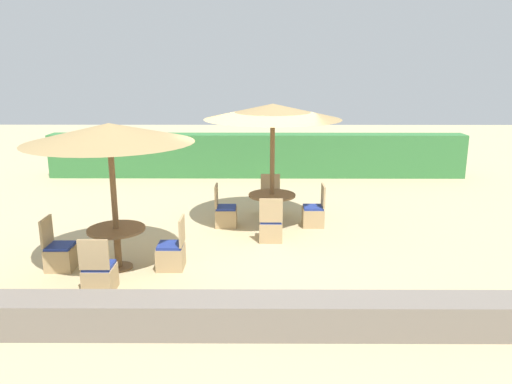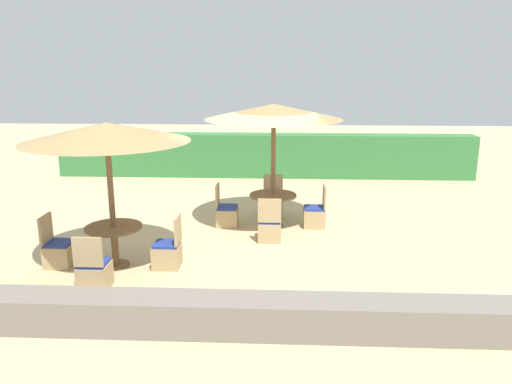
% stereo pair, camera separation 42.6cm
% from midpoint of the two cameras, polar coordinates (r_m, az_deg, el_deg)
% --- Properties ---
extents(ground_plane, '(40.00, 40.00, 0.00)m').
position_cam_midpoint_polar(ground_plane, '(10.03, 1.06, -5.85)').
color(ground_plane, '#C6B284').
extents(hedge_row, '(13.00, 0.70, 1.35)m').
position_cam_midpoint_polar(hedge_row, '(15.79, 1.74, 4.20)').
color(hedge_row, '#387A3D').
rests_on(hedge_row, ground_plane).
extents(stone_border, '(10.00, 0.56, 0.49)m').
position_cam_midpoint_polar(stone_border, '(6.79, 0.18, -13.95)').
color(stone_border, slate).
rests_on(stone_border, ground_plane).
extents(parasol_front_left, '(2.79, 2.79, 2.54)m').
position_cam_midpoint_polar(parasol_front_left, '(8.63, -15.37, 6.55)').
color(parasol_front_left, brown).
rests_on(parasol_front_left, ground_plane).
extents(round_table_front_left, '(0.99, 0.99, 0.73)m').
position_cam_midpoint_polar(round_table_front_left, '(9.04, -14.61, -4.85)').
color(round_table_front_left, brown).
rests_on(round_table_front_left, ground_plane).
extents(patio_chair_front_left_south, '(0.46, 0.46, 0.93)m').
position_cam_midpoint_polar(patio_chair_front_left_south, '(8.33, -16.60, -8.88)').
color(patio_chair_front_left_south, tan).
rests_on(patio_chair_front_left_south, ground_plane).
extents(patio_chair_front_left_east, '(0.46, 0.46, 0.93)m').
position_cam_midpoint_polar(patio_chair_front_left_east, '(8.91, -8.68, -6.88)').
color(patio_chair_front_left_east, tan).
rests_on(patio_chair_front_left_east, ground_plane).
extents(patio_chair_front_left_west, '(0.46, 0.46, 0.93)m').
position_cam_midpoint_polar(patio_chair_front_left_west, '(9.44, -20.42, -6.42)').
color(patio_chair_front_left_west, tan).
rests_on(patio_chair_front_left_west, ground_plane).
extents(parasol_center, '(2.89, 2.89, 2.68)m').
position_cam_midpoint_polar(parasol_center, '(10.52, 3.21, 9.11)').
color(parasol_center, brown).
rests_on(parasol_center, ground_plane).
extents(round_table_center, '(1.02, 1.02, 0.73)m').
position_cam_midpoint_polar(round_table_center, '(10.88, 3.07, -1.11)').
color(round_table_center, brown).
rests_on(round_table_center, ground_plane).
extents(patio_chair_center_south, '(0.46, 0.46, 0.93)m').
position_cam_midpoint_polar(patio_chair_center_south, '(10.08, 2.79, -4.17)').
color(patio_chair_center_south, tan).
rests_on(patio_chair_center_south, ground_plane).
extents(patio_chair_center_east, '(0.46, 0.46, 0.93)m').
position_cam_midpoint_polar(patio_chair_center_east, '(11.04, 7.86, -2.64)').
color(patio_chair_center_east, tan).
rests_on(patio_chair_center_east, ground_plane).
extents(patio_chair_center_west, '(0.46, 0.46, 0.93)m').
position_cam_midpoint_polar(patio_chair_center_west, '(11.01, -2.29, -2.56)').
color(patio_chair_center_west, tan).
rests_on(patio_chair_center_west, ground_plane).
extents(patio_chair_center_north, '(0.46, 0.46, 0.93)m').
position_cam_midpoint_polar(patio_chair_center_north, '(11.85, 2.97, -1.32)').
color(patio_chair_center_north, tan).
rests_on(patio_chair_center_north, ground_plane).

